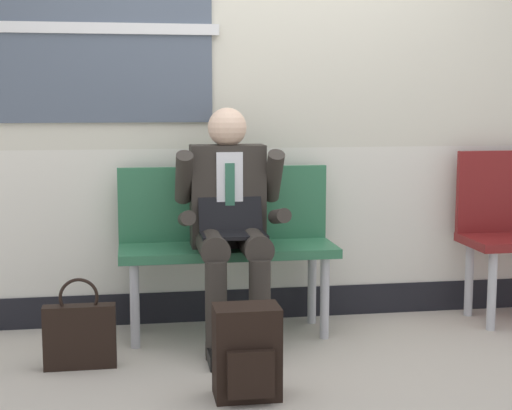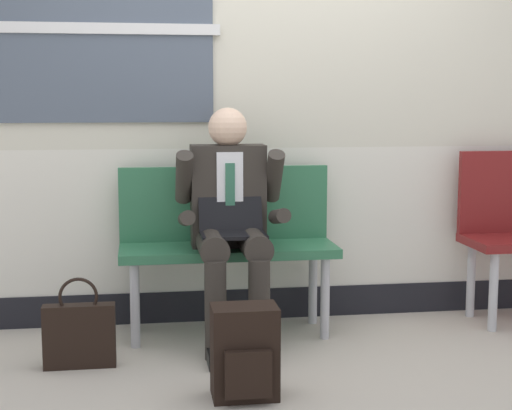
{
  "view_description": "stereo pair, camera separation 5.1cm",
  "coord_description": "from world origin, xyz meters",
  "px_view_note": "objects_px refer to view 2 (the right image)",
  "views": [
    {
      "loc": [
        -0.77,
        -3.81,
        1.3
      ],
      "look_at": [
        -0.12,
        0.15,
        0.75
      ],
      "focal_mm": 54.76,
      "sensor_mm": 36.0,
      "label": 1
    },
    {
      "loc": [
        -0.72,
        -3.81,
        1.3
      ],
      "look_at": [
        -0.12,
        0.15,
        0.75
      ],
      "focal_mm": 54.76,
      "sensor_mm": 36.0,
      "label": 2
    }
  ],
  "objects_px": {
    "bench_with_person": "(227,235)",
    "backpack": "(245,353)",
    "handbag": "(79,334)",
    "person_seated": "(231,218)"
  },
  "relations": [
    {
      "from": "bench_with_person",
      "to": "backpack",
      "type": "distance_m",
      "value": 1.06
    },
    {
      "from": "bench_with_person",
      "to": "handbag",
      "type": "height_order",
      "value": "bench_with_person"
    },
    {
      "from": "person_seated",
      "to": "handbag",
      "type": "bearing_deg",
      "value": -159.34
    },
    {
      "from": "person_seated",
      "to": "backpack",
      "type": "relative_size",
      "value": 3.06
    },
    {
      "from": "bench_with_person",
      "to": "handbag",
      "type": "bearing_deg",
      "value": -147.62
    },
    {
      "from": "handbag",
      "to": "person_seated",
      "type": "bearing_deg",
      "value": 20.66
    },
    {
      "from": "backpack",
      "to": "handbag",
      "type": "relative_size",
      "value": 0.92
    },
    {
      "from": "bench_with_person",
      "to": "handbag",
      "type": "xyz_separation_m",
      "value": [
        -0.78,
        -0.49,
        -0.38
      ]
    },
    {
      "from": "bench_with_person",
      "to": "handbag",
      "type": "relative_size",
      "value": 2.64
    },
    {
      "from": "bench_with_person",
      "to": "backpack",
      "type": "bearing_deg",
      "value": -91.96
    }
  ]
}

